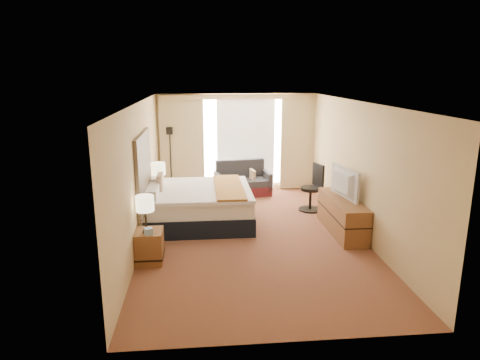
{
  "coord_description": "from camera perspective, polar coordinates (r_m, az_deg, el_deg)",
  "views": [
    {
      "loc": [
        -0.98,
        -7.91,
        3.12
      ],
      "look_at": [
        -0.19,
        0.4,
        1.03
      ],
      "focal_mm": 32.0,
      "sensor_mm": 36.0,
      "label": 1
    }
  ],
  "objects": [
    {
      "name": "headboard",
      "position": [
        8.38,
        -12.68,
        1.03
      ],
      "size": [
        0.06,
        1.85,
        1.5
      ],
      "primitive_type": "cube",
      "color": "black",
      "rests_on": "wall_left"
    },
    {
      "name": "media_dresser",
      "position": [
        8.84,
        13.47,
        -4.61
      ],
      "size": [
        0.5,
        1.8,
        0.7
      ],
      "primitive_type": "cube",
      "color": "brown",
      "rests_on": "floor"
    },
    {
      "name": "lamp_right",
      "position": [
        9.6,
        -10.85,
        1.4
      ],
      "size": [
        0.31,
        0.31,
        0.66
      ],
      "color": "black",
      "rests_on": "nightstand_right"
    },
    {
      "name": "telephone",
      "position": [
        9.72,
        -9.99,
        -1.28
      ],
      "size": [
        0.21,
        0.18,
        0.07
      ],
      "primitive_type": "cube",
      "rotation": [
        0.0,
        0.0,
        -0.24
      ],
      "color": "black",
      "rests_on": "nightstand_right"
    },
    {
      "name": "wall_right",
      "position": [
        8.68,
        15.51,
        1.43
      ],
      "size": [
        0.02,
        7.0,
        2.6
      ],
      "primitive_type": "cube",
      "color": "#DCC586",
      "rests_on": "ground"
    },
    {
      "name": "floor",
      "position": [
        8.56,
        1.55,
        -7.33
      ],
      "size": [
        4.2,
        7.0,
        0.02
      ],
      "primitive_type": "cube",
      "color": "#5C1B1A",
      "rests_on": "ground"
    },
    {
      "name": "ceiling",
      "position": [
        7.98,
        1.67,
        10.32
      ],
      "size": [
        4.2,
        7.0,
        0.02
      ],
      "primitive_type": "cube",
      "color": "silver",
      "rests_on": "wall_back"
    },
    {
      "name": "tissue_box",
      "position": [
        7.2,
        -12.11,
        -6.71
      ],
      "size": [
        0.16,
        0.16,
        0.11
      ],
      "primitive_type": "cube",
      "rotation": [
        0.0,
        0.0,
        0.42
      ],
      "color": "#95B9E7",
      "rests_on": "nightstand_left"
    },
    {
      "name": "nightstand_left",
      "position": [
        7.48,
        -11.97,
        -8.63
      ],
      "size": [
        0.45,
        0.52,
        0.55
      ],
      "primitive_type": "cube",
      "color": "brown",
      "rests_on": "floor"
    },
    {
      "name": "wall_back",
      "position": [
        11.59,
        -0.5,
        5.03
      ],
      "size": [
        4.2,
        0.02,
        2.6
      ],
      "primitive_type": "cube",
      "color": "#DCC586",
      "rests_on": "ground"
    },
    {
      "name": "lamp_left",
      "position": [
        7.17,
        -12.57,
        -3.17
      ],
      "size": [
        0.3,
        0.3,
        0.63
      ],
      "color": "black",
      "rests_on": "nightstand_left"
    },
    {
      "name": "bed",
      "position": [
        9.17,
        -5.69,
        -3.28
      ],
      "size": [
        2.24,
        2.04,
        1.09
      ],
      "color": "black",
      "rests_on": "floor"
    },
    {
      "name": "window",
      "position": [
        11.58,
        0.75,
        5.12
      ],
      "size": [
        2.3,
        0.02,
        2.3
      ],
      "primitive_type": "cube",
      "color": "white",
      "rests_on": "wall_back"
    },
    {
      "name": "curtains",
      "position": [
        11.46,
        -0.47,
        5.48
      ],
      "size": [
        4.12,
        0.19,
        2.56
      ],
      "color": "beige",
      "rests_on": "floor"
    },
    {
      "name": "wall_left",
      "position": [
        8.19,
        -13.14,
        0.85
      ],
      "size": [
        0.02,
        7.0,
        2.6
      ],
      "primitive_type": "cube",
      "color": "#DCC586",
      "rests_on": "ground"
    },
    {
      "name": "floor_lamp",
      "position": [
        11.39,
        -9.3,
        4.4
      ],
      "size": [
        0.22,
        0.22,
        1.76
      ],
      "color": "black",
      "rests_on": "floor"
    },
    {
      "name": "nightstand_right",
      "position": [
        9.82,
        -10.39,
        -3.02
      ],
      "size": [
        0.45,
        0.52,
        0.55
      ],
      "primitive_type": "cube",
      "color": "brown",
      "rests_on": "floor"
    },
    {
      "name": "loveseat",
      "position": [
        11.29,
        0.32,
        -0.45
      ],
      "size": [
        1.5,
        0.94,
        0.88
      ],
      "rotation": [
        0.0,
        0.0,
        0.14
      ],
      "color": "#52171D",
      "rests_on": "floor"
    },
    {
      "name": "wall_front",
      "position": [
        4.87,
        6.66,
        -8.01
      ],
      "size": [
        4.2,
        0.02,
        2.6
      ],
      "primitive_type": "cube",
      "color": "#DCC586",
      "rests_on": "ground"
    },
    {
      "name": "television",
      "position": [
        8.73,
        13.19,
        -0.35
      ],
      "size": [
        0.31,
        1.06,
        0.61
      ],
      "primitive_type": "imported",
      "rotation": [
        0.0,
        0.0,
        1.73
      ],
      "color": "black",
      "rests_on": "media_dresser"
    },
    {
      "name": "desk_chair",
      "position": [
        10.08,
        9.69,
        -1.3
      ],
      "size": [
        0.53,
        0.53,
        1.09
      ],
      "rotation": [
        0.0,
        0.0,
        0.3
      ],
      "color": "black",
      "rests_on": "floor"
    }
  ]
}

